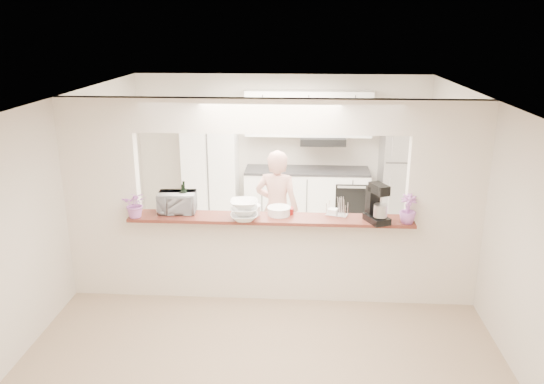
# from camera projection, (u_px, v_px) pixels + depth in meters

# --- Properties ---
(floor) EXTENTS (6.00, 6.00, 0.00)m
(floor) POSITION_uv_depth(u_px,v_px,m) (271.00, 296.00, 6.73)
(floor) COLOR tan
(floor) RESTS_ON ground
(tile_overlay) EXTENTS (5.00, 2.90, 0.01)m
(tile_overlay) POSITION_uv_depth(u_px,v_px,m) (277.00, 247.00, 8.20)
(tile_overlay) COLOR beige
(tile_overlay) RESTS_ON floor
(partition) EXTENTS (5.00, 0.15, 2.50)m
(partition) POSITION_uv_depth(u_px,v_px,m) (271.00, 184.00, 6.28)
(partition) COLOR white
(partition) RESTS_ON floor
(bar_counter) EXTENTS (3.40, 0.38, 1.09)m
(bar_counter) POSITION_uv_depth(u_px,v_px,m) (271.00, 255.00, 6.55)
(bar_counter) COLOR white
(bar_counter) RESTS_ON floor
(kitchen_cabinets) EXTENTS (3.15, 0.62, 2.25)m
(kitchen_cabinets) POSITION_uv_depth(u_px,v_px,m) (270.00, 166.00, 9.03)
(kitchen_cabinets) COLOR white
(kitchen_cabinets) RESTS_ON floor
(refrigerator) EXTENTS (0.75, 0.70, 1.70)m
(refrigerator) POSITION_uv_depth(u_px,v_px,m) (403.00, 177.00, 8.87)
(refrigerator) COLOR #A6A6AB
(refrigerator) RESTS_ON floor
(flower_left) EXTENTS (0.31, 0.27, 0.33)m
(flower_left) POSITION_uv_depth(u_px,v_px,m) (136.00, 204.00, 6.30)
(flower_left) COLOR #E77AD5
(flower_left) RESTS_ON bar_counter
(wine_bottle_a) EXTENTS (0.08, 0.08, 0.39)m
(wine_bottle_a) POSITION_uv_depth(u_px,v_px,m) (184.00, 200.00, 6.48)
(wine_bottle_a) COLOR black
(wine_bottle_a) RESTS_ON bar_counter
(wine_bottle_b) EXTENTS (0.07, 0.07, 0.35)m
(wine_bottle_b) POSITION_uv_depth(u_px,v_px,m) (183.00, 201.00, 6.49)
(wine_bottle_b) COLOR black
(wine_bottle_b) RESTS_ON bar_counter
(toaster_oven) EXTENTS (0.48, 0.34, 0.25)m
(toaster_oven) POSITION_uv_depth(u_px,v_px,m) (177.00, 202.00, 6.47)
(toaster_oven) COLOR #A3A2A7
(toaster_oven) RESTS_ON bar_counter
(serving_bowls) EXTENTS (0.35, 0.35, 0.24)m
(serving_bowls) POSITION_uv_depth(u_px,v_px,m) (244.00, 210.00, 6.22)
(serving_bowls) COLOR white
(serving_bowls) RESTS_ON bar_counter
(plate_stack_a) EXTENTS (0.25, 0.25, 0.12)m
(plate_stack_a) POSITION_uv_depth(u_px,v_px,m) (250.00, 210.00, 6.42)
(plate_stack_a) COLOR white
(plate_stack_a) RESTS_ON bar_counter
(plate_stack_b) EXTENTS (0.28, 0.28, 0.10)m
(plate_stack_b) POSITION_uv_depth(u_px,v_px,m) (279.00, 211.00, 6.41)
(plate_stack_b) COLOR white
(plate_stack_b) RESTS_ON bar_counter
(red_bowl) EXTENTS (0.16, 0.16, 0.07)m
(red_bowl) POSITION_uv_depth(u_px,v_px,m) (287.00, 211.00, 6.45)
(red_bowl) COLOR maroon
(red_bowl) RESTS_ON bar_counter
(tan_bowl) EXTENTS (0.17, 0.17, 0.08)m
(tan_bowl) POSITION_uv_depth(u_px,v_px,m) (279.00, 210.00, 6.46)
(tan_bowl) COLOR #C5AC8B
(tan_bowl) RESTS_ON bar_counter
(utensil_caddy) EXTENTS (0.28, 0.22, 0.24)m
(utensil_caddy) POSITION_uv_depth(u_px,v_px,m) (337.00, 208.00, 6.37)
(utensil_caddy) COLOR silver
(utensil_caddy) RESTS_ON bar_counter
(stand_mixer) EXTENTS (0.31, 0.37, 0.47)m
(stand_mixer) POSITION_uv_depth(u_px,v_px,m) (377.00, 205.00, 6.13)
(stand_mixer) COLOR black
(stand_mixer) RESTS_ON bar_counter
(flower_right) EXTENTS (0.20, 0.20, 0.34)m
(flower_right) POSITION_uv_depth(u_px,v_px,m) (408.00, 209.00, 6.11)
(flower_right) COLOR #B66CCA
(flower_right) RESTS_ON bar_counter
(person) EXTENTS (0.68, 0.51, 1.68)m
(person) POSITION_uv_depth(u_px,v_px,m) (277.00, 210.00, 7.35)
(person) COLOR #DFA191
(person) RESTS_ON floor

